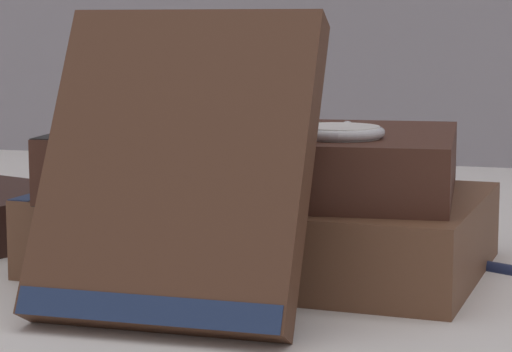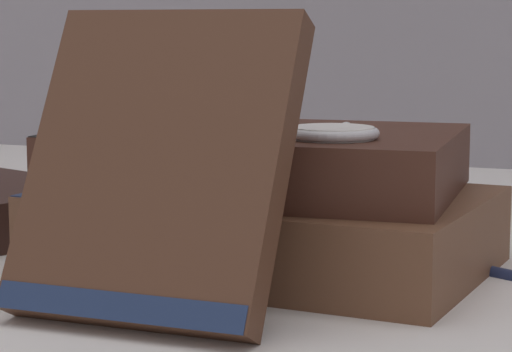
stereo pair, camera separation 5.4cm
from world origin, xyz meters
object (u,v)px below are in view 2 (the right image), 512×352
book_flat_bottom (259,228)px  pocket_watch (333,133)px  reading_glasses (279,209)px  book_flat_top (253,160)px  book_leaning_front (155,176)px

book_flat_bottom → pocket_watch: (0.05, -0.03, 0.06)m
reading_glasses → book_flat_top: bearing=-55.1°
book_flat_bottom → book_leaning_front: 0.12m
book_flat_top → pocket_watch: size_ratio=4.34×
book_flat_top → book_leaning_front: (-0.00, -0.11, 0.01)m
book_flat_bottom → reading_glasses: size_ratio=1.89×
book_leaning_front → reading_glasses: 0.28m
book_flat_bottom → pocket_watch: pocket_watch is taller
book_leaning_front → reading_glasses: book_leaning_front is taller
book_flat_top → book_leaning_front: bearing=-95.6°
book_flat_bottom → book_leaning_front: size_ratio=1.73×
book_flat_bottom → book_flat_top: 0.04m
book_leaning_front → book_flat_top: bearing=88.9°
book_leaning_front → reading_glasses: (-0.04, 0.27, -0.06)m
book_leaning_front → reading_glasses: bearing=99.0°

